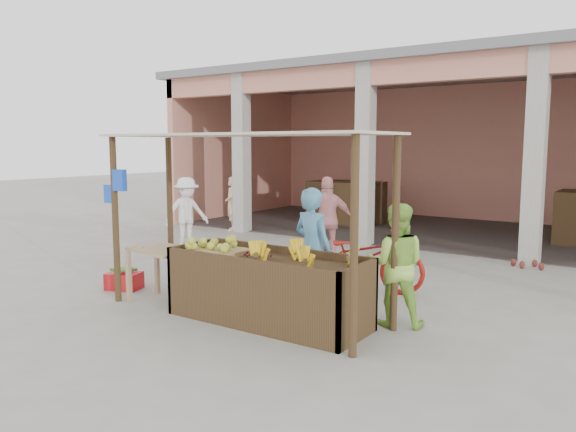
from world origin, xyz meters
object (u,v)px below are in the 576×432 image
Objects in this scene: vendor_blue at (313,245)px; fruit_stall at (268,291)px; side_table at (163,258)px; vendor_green at (396,262)px; red_crate at (124,281)px; motorcycle at (359,256)px.

fruit_stall is at bearing 85.80° from vendor_blue.
fruit_stall is 1.79m from side_table.
vendor_green is (3.15, 0.90, 0.17)m from side_table.
red_crate is 0.28× the size of vendor_blue.
motorcycle reaches higher than fruit_stall.
fruit_stall reaches higher than side_table.
red_crate is at bearing -11.69° from vendor_green.
red_crate is at bearing 106.96° from motorcycle.
vendor_blue is at bearing 161.96° from motorcycle.
motorcycle is at bearing -69.14° from vendor_green.
vendor_green is 1.69m from motorcycle.
vendor_blue is at bearing 74.91° from fruit_stall.
side_table is 2.94m from motorcycle.
red_crate is 3.68m from motorcycle.
vendor_blue is 1.32m from motorcycle.
vendor_blue is 0.86× the size of motorcycle.
side_table is 0.59× the size of vendor_blue.
vendor_blue is 1.11× the size of vendor_green.
red_crate is (-2.82, 0.05, -0.27)m from fruit_stall.
red_crate is at bearing 23.97° from vendor_blue.
vendor_green reaches higher than red_crate.
motorcycle is (-1.13, 1.23, -0.27)m from vendor_green.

